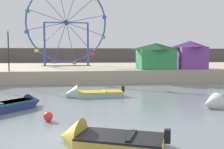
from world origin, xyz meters
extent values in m
plane|color=slate|center=(0.00, 0.00, 0.00)|extent=(240.00, 240.00, 0.00)
cube|color=#B7A88E|center=(0.00, 29.63, 0.68)|extent=(110.00, 23.86, 1.35)
cube|color=#564C47|center=(0.00, 55.63, 2.20)|extent=(140.00, 3.00, 4.40)
cube|color=navy|center=(-3.46, 5.17, 0.25)|extent=(2.93, 3.19, 0.51)
cube|color=#237566|center=(-3.46, 5.17, 0.47)|extent=(2.93, 3.18, 0.08)
cone|color=navy|center=(-2.13, 6.75, 0.25)|extent=(1.36, 1.34, 1.01)
cube|color=#93BCAD|center=(2.11, 9.60, 0.20)|extent=(3.40, 1.58, 0.40)
cube|color=gold|center=(2.11, 9.60, 0.36)|extent=(3.36, 1.60, 0.08)
cone|color=#93BCAD|center=(0.00, 9.51, 0.20)|extent=(0.98, 1.40, 1.37)
cube|color=black|center=(3.88, 9.67, 0.51)|extent=(0.21, 0.25, 0.44)
cube|color=gold|center=(2.53, 9.62, 0.43)|extent=(0.21, 1.23, 0.06)
cube|color=gold|center=(1.91, -1.11, 0.21)|extent=(3.24, 2.49, 0.41)
cube|color=black|center=(1.91, -1.11, 0.37)|extent=(3.23, 2.49, 0.08)
cone|color=gold|center=(0.22, -0.40, 0.21)|extent=(1.28, 1.60, 1.40)
cube|color=black|center=(3.33, -1.71, 0.52)|extent=(0.28, 0.30, 0.44)
cube|color=black|center=(2.24, -1.25, 0.44)|extent=(0.63, 1.22, 0.06)
cone|color=silver|center=(8.12, 4.50, 0.24)|extent=(1.44, 1.55, 1.26)
torus|color=#334CA8|center=(-0.97, 29.52, 7.60)|extent=(11.54, 0.24, 11.54)
cylinder|color=#38383D|center=(-0.97, 29.52, 7.60)|extent=(0.70, 0.50, 0.70)
cylinder|color=#334CA8|center=(-2.84, 29.52, 9.72)|extent=(3.80, 0.08, 4.28)
cylinder|color=#334CA8|center=(-3.65, 29.52, 8.50)|extent=(5.38, 0.08, 1.87)
cube|color=#33934C|center=(-6.33, 29.52, 9.11)|extent=(0.56, 0.48, 0.44)
cylinder|color=#334CA8|center=(-3.74, 29.52, 7.04)|extent=(5.55, 0.08, 1.21)
cube|color=#3356B7|center=(-6.51, 29.52, 6.19)|extent=(0.56, 0.48, 0.44)
cylinder|color=#334CA8|center=(-3.08, 29.52, 5.73)|extent=(4.28, 0.08, 3.80)
cube|color=yellow|center=(-5.20, 29.52, 3.58)|extent=(0.56, 0.48, 0.44)
cylinder|color=#334CA8|center=(-1.87, 29.52, 4.92)|extent=(1.87, 0.08, 5.38)
cube|color=purple|center=(-2.76, 29.52, 1.96)|extent=(0.56, 0.48, 0.44)
cylinder|color=#334CA8|center=(-0.41, 29.52, 4.83)|extent=(1.21, 0.08, 5.55)
cube|color=orange|center=(0.16, 29.52, 1.79)|extent=(0.56, 0.48, 0.44)
cylinder|color=#334CA8|center=(0.90, 29.52, 5.49)|extent=(3.80, 0.08, 4.28)
cube|color=red|center=(2.77, 29.52, 3.09)|extent=(0.56, 0.48, 0.44)
cylinder|color=#334CA8|center=(1.71, 29.52, 6.71)|extent=(5.38, 0.08, 1.87)
cube|color=#33934C|center=(4.39, 29.52, 5.53)|extent=(0.56, 0.48, 0.44)
cylinder|color=#334CA8|center=(1.80, 29.52, 8.16)|extent=(5.55, 0.08, 1.21)
cube|color=#3356B7|center=(4.57, 29.52, 8.45)|extent=(0.56, 0.48, 0.44)
cylinder|color=#334CA8|center=(1.15, 29.52, 9.47)|extent=(4.28, 0.08, 3.80)
cylinder|color=#334CA8|center=(-0.07, 29.52, 10.28)|extent=(1.87, 0.08, 5.38)
cylinder|color=#334CA8|center=(-1.53, 29.52, 10.37)|extent=(1.21, 0.08, 5.55)
cylinder|color=#334CA8|center=(-4.08, 29.52, 4.48)|extent=(0.28, 0.28, 6.25)
cylinder|color=#334CA8|center=(2.14, 29.52, 4.48)|extent=(0.28, 0.28, 6.25)
cylinder|color=#334CA8|center=(-0.97, 29.52, 7.60)|extent=(6.21, 0.18, 0.18)
cube|color=#4C4C51|center=(-0.97, 29.52, 1.39)|extent=(7.01, 1.20, 0.08)
cube|color=#33934C|center=(9.44, 19.62, 2.46)|extent=(4.21, 2.61, 2.22)
pyramid|color=#1C512A|center=(9.44, 19.62, 3.95)|extent=(4.63, 2.87, 0.80)
cube|color=purple|center=(13.80, 20.32, 2.62)|extent=(3.30, 3.68, 2.54)
pyramid|color=#462156|center=(13.80, 20.32, 4.27)|extent=(3.63, 4.05, 0.80)
cylinder|color=#2D2D33|center=(-6.38, 18.40, 3.32)|extent=(0.12, 0.12, 3.94)
sphere|color=#F2EACC|center=(-6.38, 18.40, 5.43)|extent=(0.32, 0.32, 0.32)
sphere|color=red|center=(-0.89, 2.81, 0.22)|extent=(0.44, 0.44, 0.44)
camera|label=1|loc=(0.46, -9.76, 3.18)|focal=42.63mm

